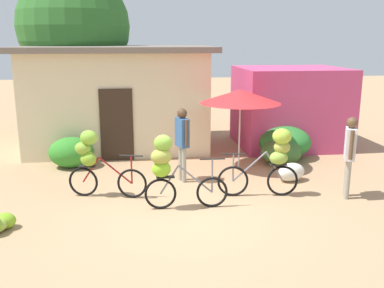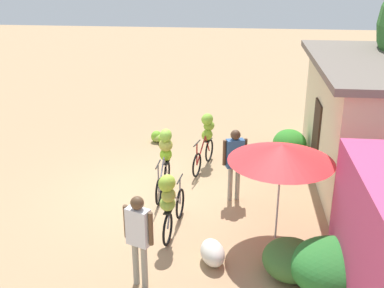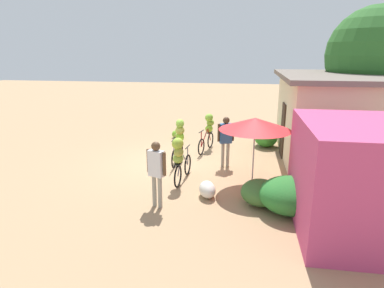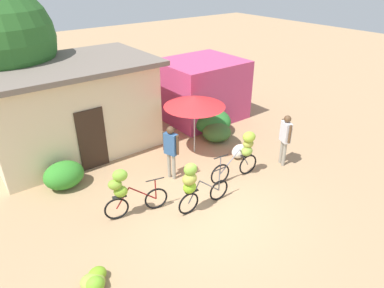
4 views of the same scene
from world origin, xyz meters
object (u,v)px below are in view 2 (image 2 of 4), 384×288
bicycle_center_loaded (170,200)px  banana_pile_on_ground (160,138)px  bicycle_near_pile (165,155)px  person_vendor (235,157)px  market_umbrella (282,153)px  person_bystander (139,232)px  produce_sack (212,253)px  bicycle_leftmost (206,136)px

bicycle_center_loaded → banana_pile_on_ground: bicycle_center_loaded is taller
bicycle_near_pile → bicycle_center_loaded: bearing=11.5°
banana_pile_on_ground → person_vendor: (3.54, 2.38, 0.93)m
market_umbrella → bicycle_near_pile: market_umbrella is taller
bicycle_near_pile → person_bystander: 3.81m
bicycle_near_pile → produce_sack: (3.01, 1.37, -0.66)m
produce_sack → person_vendor: size_ratio=0.40×
market_umbrella → bicycle_near_pile: (-2.02, -2.60, -1.01)m
banana_pile_on_ground → person_vendor: bearing=33.9°
produce_sack → person_vendor: 2.73m
bicycle_near_pile → person_vendor: person_vendor is taller
banana_pile_on_ground → person_bystander: 7.02m
market_umbrella → person_vendor: size_ratio=1.18×
market_umbrella → bicycle_center_loaded: size_ratio=1.19×
bicycle_center_loaded → person_bystander: 1.59m
bicycle_leftmost → banana_pile_on_ground: size_ratio=2.42×
market_umbrella → banana_pile_on_ground: (-5.13, -3.28, -1.74)m
market_umbrella → person_bystander: bearing=-53.8°
person_bystander → banana_pile_on_ground: bearing=-173.0°
bicycle_leftmost → produce_sack: bearing=6.1°
bicycle_leftmost → person_vendor: size_ratio=0.96×
market_umbrella → bicycle_center_loaded: 2.39m
produce_sack → banana_pile_on_ground: bearing=-161.5°
market_umbrella → bicycle_near_pile: bearing=-127.9°
bicycle_center_loaded → produce_sack: bearing=50.1°
market_umbrella → banana_pile_on_ground: market_umbrella is taller
bicycle_leftmost → produce_sack: (4.54, 0.48, -0.62)m
bicycle_center_loaded → banana_pile_on_ground: bearing=-168.0°
bicycle_center_loaded → banana_pile_on_ground: (-5.35, -1.14, -0.71)m
produce_sack → person_bystander: 1.67m
produce_sack → person_vendor: (-2.57, 0.33, 0.86)m
person_bystander → person_vendor: bearing=155.5°
person_vendor → market_umbrella: bearing=29.7°
market_umbrella → bicycle_near_pile: size_ratio=1.24×
person_bystander → market_umbrella: bearing=126.2°
bicycle_near_pile → banana_pile_on_ground: size_ratio=2.40×
bicycle_center_loaded → person_bystander: person_bystander is taller
banana_pile_on_ground → bicycle_center_loaded: bearing=12.0°
banana_pile_on_ground → market_umbrella: bearing=32.6°
market_umbrella → bicycle_center_loaded: (0.23, -2.14, -1.03)m
bicycle_near_pile → produce_sack: size_ratio=2.38×
bicycle_near_pile → person_vendor: bearing=75.5°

